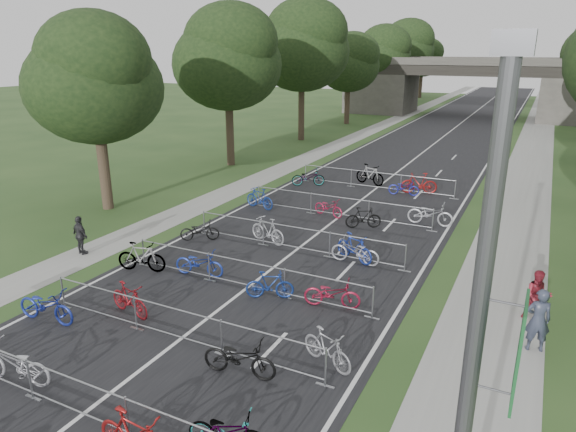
% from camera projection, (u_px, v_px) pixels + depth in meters
% --- Properties ---
extents(road, '(11.00, 140.00, 0.01)m').
position_uv_depth(road, '(448.00, 133.00, 51.18)').
color(road, black).
rests_on(road, ground).
extents(sidewalk_right, '(3.00, 140.00, 0.01)m').
position_uv_depth(sidewalk_right, '(536.00, 139.00, 47.78)').
color(sidewalk_right, gray).
rests_on(sidewalk_right, ground).
extents(sidewalk_left, '(2.00, 140.00, 0.01)m').
position_uv_depth(sidewalk_left, '(375.00, 128.00, 54.37)').
color(sidewalk_left, gray).
rests_on(sidewalk_left, ground).
extents(lane_markings, '(0.12, 140.00, 0.00)m').
position_uv_depth(lane_markings, '(448.00, 133.00, 51.18)').
color(lane_markings, silver).
rests_on(lane_markings, ground).
extents(overpass_bridge, '(31.00, 8.00, 7.05)m').
position_uv_depth(overpass_bridge, '(473.00, 87.00, 62.83)').
color(overpass_bridge, '#42403B').
rests_on(overpass_bridge, ground).
extents(lamppost, '(0.61, 0.65, 8.21)m').
position_uv_depth(lamppost, '(468.00, 417.00, 5.51)').
color(lamppost, '#4C4C51').
rests_on(lamppost, ground).
extents(tree_left_0, '(6.72, 6.72, 10.25)m').
position_uv_depth(tree_left_0, '(95.00, 82.00, 25.06)').
color(tree_left_0, '#33261C').
rests_on(tree_left_0, ground).
extents(tree_left_1, '(7.56, 7.56, 11.53)m').
position_uv_depth(tree_left_1, '(228.00, 60.00, 35.00)').
color(tree_left_1, '#33261C').
rests_on(tree_left_1, ground).
extents(tree_left_2, '(8.40, 8.40, 12.81)m').
position_uv_depth(tree_left_2, '(303.00, 48.00, 44.95)').
color(tree_left_2, '#33261C').
rests_on(tree_left_2, ground).
extents(tree_left_3, '(6.72, 6.72, 10.25)m').
position_uv_depth(tree_left_3, '(349.00, 64.00, 55.65)').
color(tree_left_3, '#33261C').
rests_on(tree_left_3, ground).
extents(tree_left_4, '(7.56, 7.56, 11.53)m').
position_uv_depth(tree_left_4, '(382.00, 55.00, 65.60)').
color(tree_left_4, '#33261C').
rests_on(tree_left_4, ground).
extents(tree_left_5, '(8.40, 8.40, 12.81)m').
position_uv_depth(tree_left_5, '(406.00, 48.00, 75.54)').
color(tree_left_5, '#33261C').
rests_on(tree_left_5, ground).
extents(tree_left_6, '(6.72, 6.72, 10.25)m').
position_uv_depth(tree_left_6, '(423.00, 58.00, 86.25)').
color(tree_left_6, '#33261C').
rests_on(tree_left_6, ground).
extents(barrier_row_1, '(9.70, 0.08, 1.10)m').
position_uv_depth(barrier_row_1, '(76.00, 398.00, 11.58)').
color(barrier_row_1, '#929499').
rests_on(barrier_row_1, ground).
extents(barrier_row_2, '(9.70, 0.08, 1.10)m').
position_uv_depth(barrier_row_2, '(177.00, 325.00, 14.64)').
color(barrier_row_2, '#929499').
rests_on(barrier_row_2, ground).
extents(barrier_row_3, '(9.70, 0.08, 1.10)m').
position_uv_depth(barrier_row_3, '(246.00, 275.00, 17.87)').
color(barrier_row_3, '#929499').
rests_on(barrier_row_3, ground).
extents(barrier_row_4, '(9.70, 0.08, 1.10)m').
position_uv_depth(barrier_row_4, '(295.00, 239.00, 21.27)').
color(barrier_row_4, '#929499').
rests_on(barrier_row_4, ground).
extents(barrier_row_5, '(9.70, 0.08, 1.10)m').
position_uv_depth(barrier_row_5, '(339.00, 207.00, 25.52)').
color(barrier_row_5, '#929499').
rests_on(barrier_row_5, ground).
extents(barrier_row_6, '(9.70, 0.08, 1.10)m').
position_uv_depth(barrier_row_6, '(376.00, 181.00, 30.62)').
color(barrier_row_6, '#929499').
rests_on(barrier_row_6, ground).
extents(bike_5, '(2.15, 1.09, 1.08)m').
position_uv_depth(bike_5, '(14.00, 364.00, 12.81)').
color(bike_5, '#B0B0B8').
rests_on(bike_5, ground).
extents(bike_7, '(1.80, 0.98, 0.90)m').
position_uv_depth(bike_7, '(227.00, 431.00, 10.72)').
color(bike_7, '#929499').
rests_on(bike_7, ground).
extents(bike_8, '(2.14, 0.92, 1.10)m').
position_uv_depth(bike_8, '(46.00, 306.00, 15.71)').
color(bike_8, navy).
rests_on(bike_8, ground).
extents(bike_9, '(1.86, 0.87, 1.08)m').
position_uv_depth(bike_9, '(129.00, 300.00, 16.12)').
color(bike_9, maroon).
rests_on(bike_9, ground).
extents(bike_10, '(2.08, 0.97, 1.05)m').
position_uv_depth(bike_10, '(240.00, 358.00, 13.11)').
color(bike_10, black).
rests_on(bike_10, ground).
extents(bike_11, '(1.79, 1.13, 1.04)m').
position_uv_depth(bike_11, '(327.00, 349.00, 13.52)').
color(bike_11, gray).
rests_on(bike_11, ground).
extents(bike_12, '(2.00, 1.03, 1.16)m').
position_uv_depth(bike_12, '(141.00, 257.00, 19.31)').
color(bike_12, '#929499').
rests_on(bike_12, ground).
extents(bike_13, '(2.01, 0.96, 1.01)m').
position_uv_depth(bike_13, '(199.00, 263.00, 18.94)').
color(bike_13, navy).
rests_on(bike_13, ground).
extents(bike_14, '(1.68, 1.10, 0.98)m').
position_uv_depth(bike_14, '(270.00, 285.00, 17.22)').
color(bike_14, navy).
rests_on(bike_14, ground).
extents(bike_15, '(1.96, 1.04, 0.98)m').
position_uv_depth(bike_15, '(332.00, 294.00, 16.62)').
color(bike_15, maroon).
rests_on(bike_15, ground).
extents(bike_16, '(1.77, 1.39, 0.90)m').
position_uv_depth(bike_16, '(200.00, 231.00, 22.48)').
color(bike_16, black).
rests_on(bike_16, ground).
extents(bike_17, '(1.99, 1.04, 1.15)m').
position_uv_depth(bike_17, '(268.00, 230.00, 22.15)').
color(bike_17, '#9D9EA5').
rests_on(bike_17, ground).
extents(bike_18, '(1.98, 0.70, 1.04)m').
position_uv_depth(bike_18, '(355.00, 251.00, 20.02)').
color(bike_18, '#A5A5AD').
rests_on(bike_18, ground).
extents(bike_19, '(1.92, 1.25, 1.12)m').
position_uv_depth(bike_19, '(354.00, 248.00, 20.26)').
color(bike_19, navy).
rests_on(bike_19, ground).
extents(bike_20, '(1.91, 0.93, 1.11)m').
position_uv_depth(bike_20, '(260.00, 198.00, 26.97)').
color(bike_20, navy).
rests_on(bike_20, ground).
extents(bike_21, '(1.84, 1.08, 0.91)m').
position_uv_depth(bike_21, '(329.00, 207.00, 25.76)').
color(bike_21, '#9F1737').
rests_on(bike_21, ground).
extents(bike_22, '(1.71, 1.25, 1.02)m').
position_uv_depth(bike_22, '(363.00, 218.00, 24.02)').
color(bike_22, black).
rests_on(bike_22, ground).
extents(bike_23, '(2.16, 0.83, 1.12)m').
position_uv_depth(bike_23, '(430.00, 214.00, 24.43)').
color(bike_23, '#ACADB4').
rests_on(bike_23, ground).
extents(bike_24, '(2.09, 1.58, 1.05)m').
position_uv_depth(bike_24, '(308.00, 178.00, 31.43)').
color(bike_24, '#929499').
rests_on(bike_24, ground).
extents(bike_25, '(2.17, 1.25, 1.26)m').
position_uv_depth(bike_25, '(370.00, 175.00, 31.70)').
color(bike_25, '#929499').
rests_on(bike_25, ground).
extents(bike_26, '(1.81, 0.86, 0.91)m').
position_uv_depth(bike_26, '(404.00, 188.00, 29.45)').
color(bike_26, '#1B2094').
rests_on(bike_26, ground).
extents(bike_27, '(2.13, 1.14, 1.23)m').
position_uv_depth(bike_27, '(419.00, 183.00, 29.72)').
color(bike_27, maroon).
rests_on(bike_27, ground).
extents(pedestrian_a, '(0.78, 0.62, 1.87)m').
position_uv_depth(pedestrian_a, '(538.00, 320.00, 14.11)').
color(pedestrian_a, '#2D3244').
rests_on(pedestrian_a, ground).
extents(pedestrian_b, '(0.88, 0.74, 1.63)m').
position_uv_depth(pedestrian_b, '(538.00, 296.00, 15.76)').
color(pedestrian_b, maroon).
rests_on(pedestrian_b, ground).
extents(pedestrian_c, '(1.02, 0.60, 1.63)m').
position_uv_depth(pedestrian_c, '(80.00, 236.00, 20.86)').
color(pedestrian_c, '#262629').
rests_on(pedestrian_c, ground).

